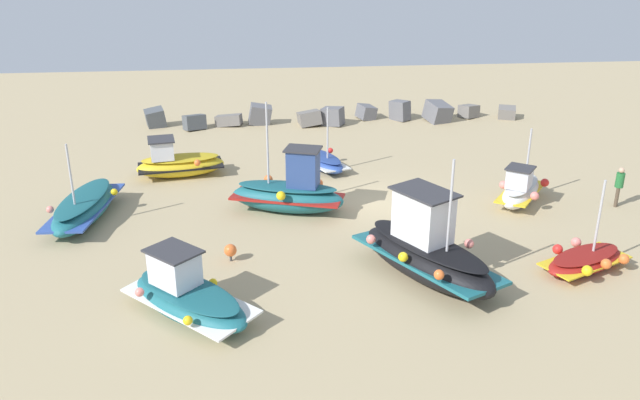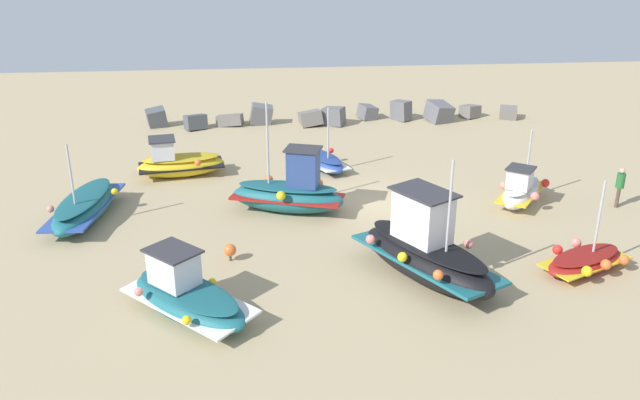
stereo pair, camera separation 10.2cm
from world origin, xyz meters
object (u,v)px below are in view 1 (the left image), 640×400
Objects in this scene: fishing_boat_0 at (84,207)px; fishing_boat_3 at (521,190)px; fishing_boat_2 at (187,295)px; fishing_boat_7 at (585,260)px; person_walking at (619,184)px; fishing_boat_5 at (426,251)px; mooring_buoy_0 at (230,250)px; fishing_boat_1 at (178,163)px; fishing_boat_4 at (290,192)px; fishing_boat_6 at (323,161)px.

fishing_boat_0 reaches higher than fishing_boat_3.
fishing_boat_7 is (12.44, 1.38, -0.25)m from fishing_boat_2.
fishing_boat_3 is 0.99× the size of fishing_boat_7.
fishing_boat_3 reaches higher than person_walking.
fishing_boat_5 is 3.42× the size of person_walking.
mooring_buoy_0 is at bearing 43.80° from person_walking.
fishing_boat_3 is 5.62× the size of mooring_buoy_0.
mooring_buoy_0 is (1.13, 3.12, -0.20)m from fishing_boat_2.
fishing_boat_7 is (-0.04, -5.64, -0.23)m from fishing_boat_3.
fishing_boat_1 is 0.85× the size of fishing_boat_4.
mooring_buoy_0 is (-6.08, 1.76, -0.54)m from fishing_boat_5.
fishing_boat_5 is 9.22× the size of mooring_buoy_0.
fishing_boat_7 reaches higher than fishing_boat_6.
mooring_buoy_0 is (-11.35, -3.90, -0.18)m from fishing_boat_3.
fishing_boat_5 reaches higher than person_walking.
fishing_boat_6 is at bearing -68.36° from fishing_boat_2.
fishing_boat_0 is 16.87m from fishing_boat_3.
person_walking is at bearing -113.80° from fishing_boat_2.
fishing_boat_6 is (5.08, 11.88, -0.22)m from fishing_boat_2.
fishing_boat_2 is 0.91× the size of fishing_boat_4.
fishing_boat_6 is 12.82m from fishing_boat_7.
person_walking is (3.70, 4.95, 0.59)m from fishing_boat_7.
fishing_boat_2 is 1.27× the size of fishing_boat_3.
fishing_boat_7 is at bearing 134.08° from fishing_boat_1.
fishing_boat_0 is at bearing -162.19° from fishing_boat_4.
fishing_boat_1 is 0.94× the size of fishing_boat_2.
fishing_boat_7 is at bearing -8.73° from mooring_buoy_0.
fishing_boat_0 is 1.48× the size of fishing_boat_7.
fishing_boat_4 is (7.70, 0.02, 0.27)m from fishing_boat_0.
fishing_boat_0 is 17.76m from fishing_boat_7.
mooring_buoy_0 is at bearing -101.14° from fishing_boat_4.
fishing_boat_5 is 10.22m from person_walking.
fishing_boat_4 is 10.77m from fishing_boat_7.
fishing_boat_3 is 8.85m from fishing_boat_6.
person_walking is (20.53, -0.73, 0.40)m from fishing_boat_0.
fishing_boat_6 is at bearing 173.52° from fishing_boat_1.
person_walking is (8.93, 4.97, -0.01)m from fishing_boat_5.
fishing_boat_1 is 11.62m from fishing_boat_2.
fishing_boat_6 reaches higher than fishing_boat_1.
fishing_boat_7 reaches higher than fishing_boat_1.
fishing_boat_0 is 1.26× the size of fishing_boat_1.
fishing_boat_3 is at bearing 17.30° from fishing_boat_4.
fishing_boat_6 is at bearing -80.35° from fishing_boat_7.
fishing_boat_1 is at bearing -26.33° from fishing_boat_0.
fishing_boat_7 reaches higher than person_walking.
fishing_boat_0 reaches higher than fishing_boat_6.
fishing_boat_7 is (7.36, -10.50, -0.03)m from fishing_boat_6.
fishing_boat_7 is 11.44m from mooring_buoy_0.
fishing_boat_2 is at bearing -109.92° from mooring_buoy_0.
person_walking reaches higher than mooring_buoy_0.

